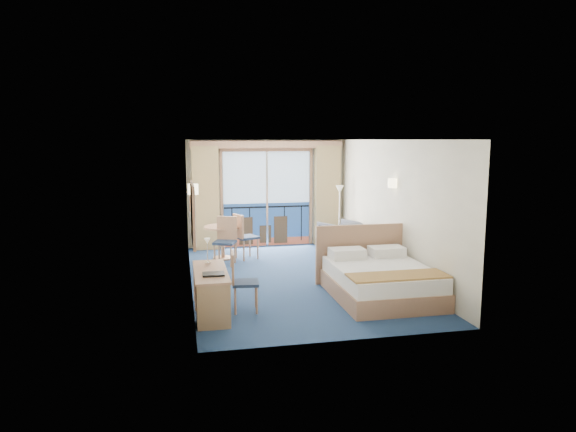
# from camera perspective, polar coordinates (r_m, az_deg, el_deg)

# --- Properties ---
(floor) EXTENTS (6.50, 6.50, 0.00)m
(floor) POSITION_cam_1_polar(r_m,az_deg,el_deg) (10.18, 0.74, -6.89)
(floor) COLOR navy
(floor) RESTS_ON ground
(room_walls) EXTENTS (4.04, 6.54, 2.72)m
(room_walls) POSITION_cam_1_polar(r_m,az_deg,el_deg) (9.86, 0.76, 3.12)
(room_walls) COLOR white
(room_walls) RESTS_ON ground
(balcony_door) EXTENTS (2.36, 0.03, 2.52)m
(balcony_door) POSITION_cam_1_polar(r_m,az_deg,el_deg) (13.07, -2.38, 1.64)
(balcony_door) COLOR navy
(balcony_door) RESTS_ON room_walls
(curtain_left) EXTENTS (0.65, 0.22, 2.55)m
(curtain_left) POSITION_cam_1_polar(r_m,az_deg,el_deg) (12.74, -9.13, 1.96)
(curtain_left) COLOR tan
(curtain_left) RESTS_ON room_walls
(curtain_right) EXTENTS (0.65, 0.22, 2.55)m
(curtain_right) POSITION_cam_1_polar(r_m,az_deg,el_deg) (13.26, 4.38, 2.29)
(curtain_right) COLOR tan
(curtain_right) RESTS_ON room_walls
(pelmet) EXTENTS (3.80, 0.25, 0.18)m
(pelmet) POSITION_cam_1_polar(r_m,az_deg,el_deg) (12.86, -2.30, 7.95)
(pelmet) COLOR tan
(pelmet) RESTS_ON room_walls
(mirror) EXTENTS (0.05, 1.25, 0.95)m
(mirror) POSITION_cam_1_polar(r_m,az_deg,el_deg) (8.16, -10.51, 0.24)
(mirror) COLOR tan
(mirror) RESTS_ON room_walls
(wall_print) EXTENTS (0.04, 0.42, 0.52)m
(wall_print) POSITION_cam_1_polar(r_m,az_deg,el_deg) (10.09, -10.81, 2.08)
(wall_print) COLOR tan
(wall_print) RESTS_ON room_walls
(sconce_left) EXTENTS (0.18, 0.18, 0.18)m
(sconce_left) POSITION_cam_1_polar(r_m,az_deg,el_deg) (9.02, -10.51, 2.94)
(sconce_left) COLOR #FFECB2
(sconce_left) RESTS_ON room_walls
(sconce_right) EXTENTS (0.18, 0.18, 0.18)m
(sconce_right) POSITION_cam_1_polar(r_m,az_deg,el_deg) (10.31, 11.54, 3.59)
(sconce_right) COLOR #FFECB2
(sconce_right) RESTS_ON room_walls
(bed) EXTENTS (1.77, 2.10, 1.11)m
(bed) POSITION_cam_1_polar(r_m,az_deg,el_deg) (9.06, 10.16, -6.93)
(bed) COLOR tan
(bed) RESTS_ON ground
(nightstand) EXTENTS (0.45, 0.43, 0.59)m
(nightstand) POSITION_cam_1_polar(r_m,az_deg,el_deg) (10.56, 10.19, -4.81)
(nightstand) COLOR #9F7154
(nightstand) RESTS_ON ground
(phone) EXTENTS (0.23, 0.20, 0.09)m
(phone) POSITION_cam_1_polar(r_m,az_deg,el_deg) (10.49, 10.45, -3.02)
(phone) COLOR white
(phone) RESTS_ON nightstand
(armchair) EXTENTS (1.13, 1.14, 0.79)m
(armchair) POSITION_cam_1_polar(r_m,az_deg,el_deg) (12.28, 5.92, -2.38)
(armchair) COLOR #4C505D
(armchair) RESTS_ON ground
(floor_lamp) EXTENTS (0.22, 0.22, 1.58)m
(floor_lamp) POSITION_cam_1_polar(r_m,az_deg,el_deg) (12.74, 5.75, 1.68)
(floor_lamp) COLOR silver
(floor_lamp) RESTS_ON ground
(desk) EXTENTS (0.51, 1.48, 0.69)m
(desk) POSITION_cam_1_polar(r_m,az_deg,el_deg) (7.77, -8.39, -8.94)
(desk) COLOR tan
(desk) RESTS_ON ground
(desk_chair) EXTENTS (0.46, 0.45, 0.96)m
(desk_chair) POSITION_cam_1_polar(r_m,az_deg,el_deg) (8.17, -5.34, -6.89)
(desk_chair) COLOR #1E2C46
(desk_chair) RESTS_ON ground
(folder) EXTENTS (0.33, 0.25, 0.03)m
(folder) POSITION_cam_1_polar(r_m,az_deg,el_deg) (7.80, -8.29, -6.41)
(folder) COLOR black
(folder) RESTS_ON desk
(desk_lamp) EXTENTS (0.11, 0.11, 0.41)m
(desk_lamp) POSITION_cam_1_polar(r_m,az_deg,el_deg) (8.43, -8.95, -3.26)
(desk_lamp) COLOR silver
(desk_lamp) RESTS_ON desk
(round_table) EXTENTS (0.84, 0.84, 0.76)m
(round_table) POSITION_cam_1_polar(r_m,az_deg,el_deg) (11.77, -7.27, -1.99)
(round_table) COLOR tan
(round_table) RESTS_ON ground
(table_chair_a) EXTENTS (0.59, 0.58, 1.04)m
(table_chair_a) POSITION_cam_1_polar(r_m,az_deg,el_deg) (11.66, -5.00, -1.99)
(table_chair_a) COLOR #1E2C46
(table_chair_a) RESTS_ON ground
(table_chair_b) EXTENTS (0.57, 0.58, 1.03)m
(table_chair_b) POSITION_cam_1_polar(r_m,az_deg,el_deg) (11.27, -6.93, -2.40)
(table_chair_b) COLOR #1E2C46
(table_chair_b) RESTS_ON ground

